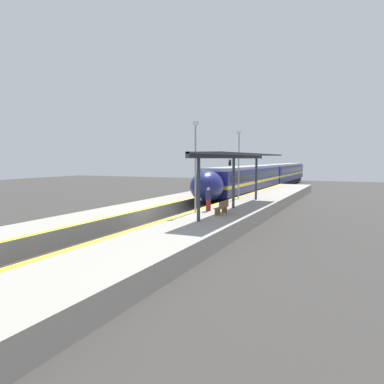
{
  "coord_description": "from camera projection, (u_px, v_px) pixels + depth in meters",
  "views": [
    {
      "loc": [
        12.35,
        -22.39,
        4.59
      ],
      "look_at": [
        0.57,
        3.48,
        2.07
      ],
      "focal_mm": 35.0,
      "sensor_mm": 36.0,
      "label": 1
    }
  ],
  "objects": [
    {
      "name": "ground_plane",
      "position": [
        164.0,
        226.0,
        25.8
      ],
      "size": [
        120.0,
        120.0,
        0.0
      ],
      "primitive_type": "plane",
      "color": "#383533"
    },
    {
      "name": "platform_right",
      "position": [
        215.0,
        222.0,
        24.19
      ],
      "size": [
        4.34,
        64.0,
        1.01
      ],
      "color": "#9E998E",
      "rests_on": "ground_plane"
    },
    {
      "name": "station_canopy",
      "position": [
        241.0,
        157.0,
        26.85
      ],
      "size": [
        2.02,
        15.81,
        3.99
      ],
      "color": "#333842",
      "rests_on": "platform_right"
    },
    {
      "name": "platform_bench",
      "position": [
        222.0,
        207.0,
        24.31
      ],
      "size": [
        0.44,
        1.74,
        0.89
      ],
      "color": "brown",
      "rests_on": "platform_right"
    },
    {
      "name": "railway_signal",
      "position": [
        230.0,
        174.0,
        45.91
      ],
      "size": [
        0.28,
        0.28,
        4.5
      ],
      "color": "#59595E",
      "rests_on": "ground_plane"
    },
    {
      "name": "rail_left",
      "position": [
        155.0,
        224.0,
        26.09
      ],
      "size": [
        0.08,
        90.0,
        0.15
      ],
      "primitive_type": "cube",
      "color": "slate",
      "rests_on": "ground_plane"
    },
    {
      "name": "lamppost_mid",
      "position": [
        239.0,
        161.0,
        33.65
      ],
      "size": [
        0.36,
        0.2,
        6.08
      ],
      "color": "#9E9EA3",
      "rests_on": "platform_right"
    },
    {
      "name": "person_waiting",
      "position": [
        208.0,
        199.0,
        25.85
      ],
      "size": [
        0.36,
        0.22,
        1.62
      ],
      "color": "maroon",
      "rests_on": "platform_right"
    },
    {
      "name": "lamppost_near",
      "position": [
        195.0,
        161.0,
        24.93
      ],
      "size": [
        0.36,
        0.2,
        6.08
      ],
      "color": "#9E9EA3",
      "rests_on": "platform_right"
    },
    {
      "name": "train",
      "position": [
        267.0,
        176.0,
        53.46
      ],
      "size": [
        2.92,
        49.43,
        3.75
      ],
      "color": "black",
      "rests_on": "ground_plane"
    },
    {
      "name": "rail_right",
      "position": [
        173.0,
        225.0,
        25.5
      ],
      "size": [
        0.08,
        90.0,
        0.15
      ],
      "primitive_type": "cube",
      "color": "slate",
      "rests_on": "ground_plane"
    },
    {
      "name": "platform_left",
      "position": [
        123.0,
        215.0,
        27.15
      ],
      "size": [
        3.51,
        64.0,
        1.01
      ],
      "color": "#9E998E",
      "rests_on": "ground_plane"
    }
  ]
}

